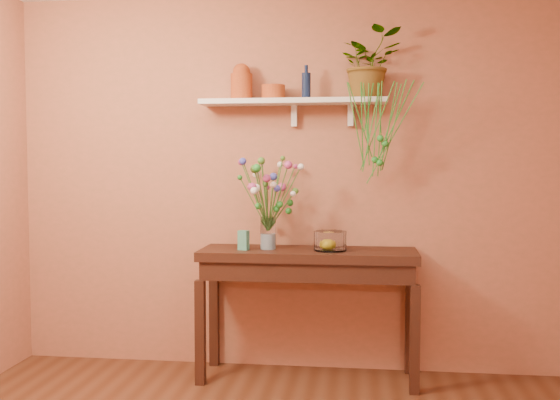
% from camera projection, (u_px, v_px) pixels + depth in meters
% --- Properties ---
extents(room, '(4.04, 4.04, 2.70)m').
position_uv_depth(room, '(233.00, 198.00, 2.64)').
color(room, '#522D1B').
rests_on(room, ground).
extents(sideboard, '(1.48, 0.48, 0.90)m').
position_uv_depth(sideboard, '(308.00, 269.00, 4.37)').
color(sideboard, '#351A11').
rests_on(sideboard, ground).
extents(wall_shelf, '(1.30, 0.24, 0.19)m').
position_uv_depth(wall_shelf, '(294.00, 102.00, 4.45)').
color(wall_shelf, white).
rests_on(wall_shelf, room).
extents(terracotta_jug, '(0.19, 0.19, 0.26)m').
position_uv_depth(terracotta_jug, '(242.00, 83.00, 4.50)').
color(terracotta_jug, '#A9491E').
rests_on(terracotta_jug, wall_shelf).
extents(terracotta_pot, '(0.20, 0.20, 0.10)m').
position_uv_depth(terracotta_pot, '(273.00, 92.00, 4.47)').
color(terracotta_pot, '#A9491E').
rests_on(terracotta_pot, wall_shelf).
extents(blue_bottle, '(0.07, 0.07, 0.23)m').
position_uv_depth(blue_bottle, '(306.00, 85.00, 4.41)').
color(blue_bottle, '#0F1C3C').
rests_on(blue_bottle, wall_shelf).
extents(spider_plant, '(0.53, 0.49, 0.47)m').
position_uv_depth(spider_plant, '(369.00, 64.00, 4.38)').
color(spider_plant, '#268229').
rests_on(spider_plant, wall_shelf).
extents(plant_fronds, '(0.50, 0.33, 0.67)m').
position_uv_depth(plant_fronds, '(378.00, 136.00, 4.25)').
color(plant_fronds, '#268229').
rests_on(plant_fronds, wall_shelf).
extents(glass_vase, '(0.11, 0.11, 0.22)m').
position_uv_depth(glass_vase, '(268.00, 235.00, 4.39)').
color(glass_vase, white).
rests_on(glass_vase, sideboard).
extents(bouquet, '(0.48, 0.54, 0.52)m').
position_uv_depth(bouquet, '(268.00, 185.00, 4.34)').
color(bouquet, '#386B28').
rests_on(bouquet, glass_vase).
extents(glass_bowl, '(0.22, 0.22, 0.13)m').
position_uv_depth(glass_bowl, '(330.00, 242.00, 4.32)').
color(glass_bowl, white).
rests_on(glass_bowl, sideboard).
extents(lemon, '(0.08, 0.08, 0.08)m').
position_uv_depth(lemon, '(329.00, 244.00, 4.33)').
color(lemon, yellow).
rests_on(lemon, glass_bowl).
extents(carton, '(0.08, 0.07, 0.13)m').
position_uv_depth(carton, '(244.00, 240.00, 4.35)').
color(carton, teal).
rests_on(carton, sideboard).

